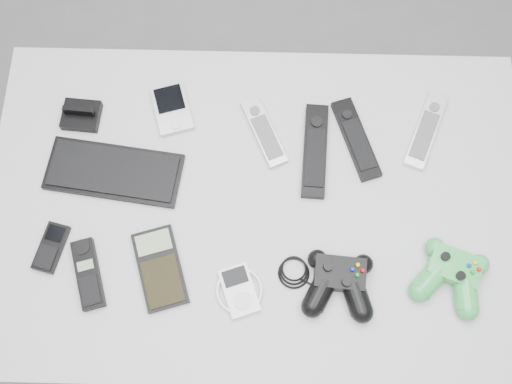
{
  "coord_description": "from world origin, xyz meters",
  "views": [
    {
      "loc": [
        -0.0,
        -0.41,
        2.02
      ],
      "look_at": [
        -0.01,
        0.01,
        0.81
      ],
      "focal_mm": 42.0,
      "sensor_mm": 36.0,
      "label": 1
    }
  ],
  "objects_px": {
    "remote_black_b": "(356,139)",
    "remote_silver_b": "(426,130)",
    "pda_keyboard": "(114,172)",
    "cordless_handset": "(88,274)",
    "mp3_player": "(239,291)",
    "mobile_phone": "(51,247)",
    "desk": "(258,213)",
    "controller_black": "(339,281)",
    "remote_black_a": "(315,150)",
    "controller_green": "(452,274)",
    "pda": "(172,109)",
    "calculator": "(160,268)",
    "remote_silver_a": "(264,132)"
  },
  "relations": [
    {
      "from": "remote_black_a",
      "to": "mobile_phone",
      "type": "distance_m",
      "value": 0.6
    },
    {
      "from": "remote_black_a",
      "to": "remote_black_b",
      "type": "distance_m",
      "value": 0.1
    },
    {
      "from": "remote_silver_a",
      "to": "controller_green",
      "type": "bearing_deg",
      "value": -63.12
    },
    {
      "from": "remote_black_b",
      "to": "remote_silver_b",
      "type": "distance_m",
      "value": 0.16
    },
    {
      "from": "remote_silver_b",
      "to": "remote_black_b",
      "type": "bearing_deg",
      "value": -149.48
    },
    {
      "from": "remote_silver_a",
      "to": "remote_silver_b",
      "type": "bearing_deg",
      "value": -22.17
    },
    {
      "from": "remote_black_a",
      "to": "controller_green",
      "type": "bearing_deg",
      "value": -41.39
    },
    {
      "from": "remote_silver_a",
      "to": "controller_black",
      "type": "xyz_separation_m",
      "value": [
        0.16,
        -0.34,
        0.02
      ]
    },
    {
      "from": "controller_green",
      "to": "remote_black_b",
      "type": "bearing_deg",
      "value": 141.86
    },
    {
      "from": "controller_black",
      "to": "controller_green",
      "type": "relative_size",
      "value": 1.6
    },
    {
      "from": "remote_silver_b",
      "to": "mp3_player",
      "type": "xyz_separation_m",
      "value": [
        -0.41,
        -0.37,
        -0.0
      ]
    },
    {
      "from": "pda",
      "to": "calculator",
      "type": "relative_size",
      "value": 0.7
    },
    {
      "from": "mobile_phone",
      "to": "calculator",
      "type": "height_order",
      "value": "same"
    },
    {
      "from": "desk",
      "to": "controller_black",
      "type": "distance_m",
      "value": 0.26
    },
    {
      "from": "pda_keyboard",
      "to": "cordless_handset",
      "type": "height_order",
      "value": "cordless_handset"
    },
    {
      "from": "mobile_phone",
      "to": "mp3_player",
      "type": "bearing_deg",
      "value": 2.38
    },
    {
      "from": "desk",
      "to": "mobile_phone",
      "type": "xyz_separation_m",
      "value": [
        -0.43,
        -0.11,
        0.08
      ]
    },
    {
      "from": "desk",
      "to": "controller_green",
      "type": "xyz_separation_m",
      "value": [
        0.4,
        -0.15,
        0.09
      ]
    },
    {
      "from": "desk",
      "to": "calculator",
      "type": "distance_m",
      "value": 0.26
    },
    {
      "from": "desk",
      "to": "controller_black",
      "type": "xyz_separation_m",
      "value": [
        0.17,
        -0.17,
        0.09
      ]
    },
    {
      "from": "desk",
      "to": "calculator",
      "type": "xyz_separation_m",
      "value": [
        -0.2,
        -0.15,
        0.08
      ]
    },
    {
      "from": "remote_black_b",
      "to": "calculator",
      "type": "xyz_separation_m",
      "value": [
        -0.42,
        -0.3,
        -0.0
      ]
    },
    {
      "from": "mp3_player",
      "to": "remote_silver_a",
      "type": "bearing_deg",
      "value": 63.72
    },
    {
      "from": "cordless_handset",
      "to": "mp3_player",
      "type": "relative_size",
      "value": 1.42
    },
    {
      "from": "pda",
      "to": "cordless_handset",
      "type": "distance_m",
      "value": 0.41
    },
    {
      "from": "desk",
      "to": "remote_black_a",
      "type": "height_order",
      "value": "remote_black_a"
    },
    {
      "from": "pda_keyboard",
      "to": "desk",
      "type": "bearing_deg",
      "value": -3.89
    },
    {
      "from": "desk",
      "to": "remote_silver_b",
      "type": "distance_m",
      "value": 0.42
    },
    {
      "from": "remote_black_a",
      "to": "remote_silver_a",
      "type": "bearing_deg",
      "value": 162.27
    },
    {
      "from": "cordless_handset",
      "to": "controller_green",
      "type": "distance_m",
      "value": 0.75
    },
    {
      "from": "remote_silver_a",
      "to": "pda_keyboard",
      "type": "bearing_deg",
      "value": 173.5
    },
    {
      "from": "remote_silver_b",
      "to": "calculator",
      "type": "relative_size",
      "value": 1.13
    },
    {
      "from": "remote_silver_a",
      "to": "remote_silver_b",
      "type": "height_order",
      "value": "same"
    },
    {
      "from": "pda",
      "to": "cordless_handset",
      "type": "height_order",
      "value": "cordless_handset"
    },
    {
      "from": "remote_black_a",
      "to": "controller_black",
      "type": "bearing_deg",
      "value": -77.95
    },
    {
      "from": "pda",
      "to": "calculator",
      "type": "height_order",
      "value": "pda"
    },
    {
      "from": "pda_keyboard",
      "to": "cordless_handset",
      "type": "bearing_deg",
      "value": -89.95
    },
    {
      "from": "mp3_player",
      "to": "pda_keyboard",
      "type": "bearing_deg",
      "value": 118.66
    },
    {
      "from": "desk",
      "to": "cordless_handset",
      "type": "xyz_separation_m",
      "value": [
        -0.35,
        -0.16,
        0.08
      ]
    },
    {
      "from": "remote_black_b",
      "to": "mobile_phone",
      "type": "height_order",
      "value": "remote_black_b"
    },
    {
      "from": "pda",
      "to": "cordless_handset",
      "type": "bearing_deg",
      "value": -127.7
    },
    {
      "from": "pda_keyboard",
      "to": "remote_black_b",
      "type": "xyz_separation_m",
      "value": [
        0.53,
        0.09,
        0.0
      ]
    },
    {
      "from": "remote_silver_a",
      "to": "mobile_phone",
      "type": "height_order",
      "value": "remote_silver_a"
    },
    {
      "from": "pda",
      "to": "remote_silver_b",
      "type": "xyz_separation_m",
      "value": [
        0.57,
        -0.04,
        0.0
      ]
    },
    {
      "from": "desk",
      "to": "pda",
      "type": "distance_m",
      "value": 0.31
    },
    {
      "from": "desk",
      "to": "remote_silver_a",
      "type": "height_order",
      "value": "remote_silver_a"
    },
    {
      "from": "pda",
      "to": "mp3_player",
      "type": "bearing_deg",
      "value": -84.61
    },
    {
      "from": "remote_silver_b",
      "to": "controller_black",
      "type": "distance_m",
      "value": 0.4
    },
    {
      "from": "remote_black_b",
      "to": "mobile_phone",
      "type": "distance_m",
      "value": 0.7
    },
    {
      "from": "remote_silver_a",
      "to": "remote_black_a",
      "type": "height_order",
      "value": "remote_black_a"
    }
  ]
}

